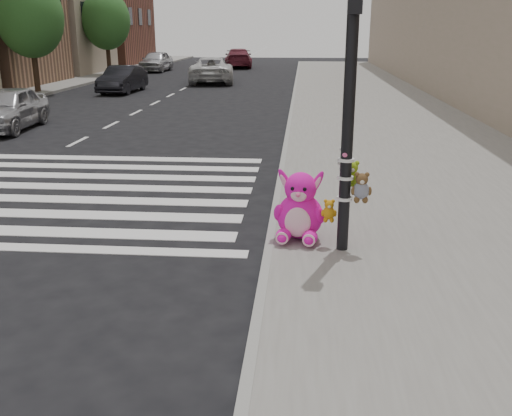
# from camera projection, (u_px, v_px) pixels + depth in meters

# --- Properties ---
(ground) EXTENTS (120.00, 120.00, 0.00)m
(ground) POSITION_uv_depth(u_px,v_px,m) (128.00, 310.00, 6.68)
(ground) COLOR black
(ground) RESTS_ON ground
(sidewalk_near) EXTENTS (7.00, 80.00, 0.14)m
(sidewalk_near) POSITION_uv_depth(u_px,v_px,m) (411.00, 145.00, 15.77)
(sidewalk_near) COLOR slate
(sidewalk_near) RESTS_ON ground
(curb_edge) EXTENTS (0.12, 80.00, 0.15)m
(curb_edge) POSITION_uv_depth(u_px,v_px,m) (286.00, 143.00, 16.04)
(curb_edge) COLOR gray
(curb_edge) RESTS_ON ground
(bld_far_d) EXTENTS (6.00, 8.00, 10.00)m
(bld_far_d) POSITION_uv_depth(u_px,v_px,m) (54.00, 0.00, 39.64)
(bld_far_d) COLOR gray
(bld_far_d) RESTS_ON ground
(bld_far_e) EXTENTS (6.00, 10.00, 9.00)m
(bld_far_e) POSITION_uv_depth(u_px,v_px,m) (106.00, 12.00, 50.24)
(bld_far_e) COLOR brown
(bld_far_e) RESTS_ON ground
(signal_pole) EXTENTS (0.68, 0.50, 4.00)m
(signal_pole) POSITION_uv_depth(u_px,v_px,m) (349.00, 135.00, 7.66)
(signal_pole) COLOR black
(signal_pole) RESTS_ON sidewalk_near
(tree_far_b) EXTENTS (3.20, 3.20, 5.44)m
(tree_far_b) POSITION_uv_depth(u_px,v_px,m) (30.00, 17.00, 27.36)
(tree_far_b) COLOR #382619
(tree_far_b) RESTS_ON sidewalk_far
(tree_far_c) EXTENTS (3.20, 3.20, 5.44)m
(tree_far_c) POSITION_uv_depth(u_px,v_px,m) (106.00, 20.00, 37.81)
(tree_far_c) COLOR #382619
(tree_far_c) RESTS_ON sidewalk_far
(pink_bunny) EXTENTS (0.76, 0.86, 1.08)m
(pink_bunny) POSITION_uv_depth(u_px,v_px,m) (300.00, 211.00, 8.41)
(pink_bunny) COLOR #F114AF
(pink_bunny) RESTS_ON sidewalk_near
(red_teddy) EXTENTS (0.17, 0.15, 0.21)m
(red_teddy) POSITION_uv_depth(u_px,v_px,m) (287.00, 226.00, 8.75)
(red_teddy) COLOR #AA2211
(red_teddy) RESTS_ON sidewalk_near
(car_silver_far) EXTENTS (1.94, 4.15, 1.37)m
(car_silver_far) POSITION_uv_depth(u_px,v_px,m) (7.00, 109.00, 18.28)
(car_silver_far) COLOR #9F9FA4
(car_silver_far) RESTS_ON ground
(car_dark_far) EXTENTS (1.59, 4.11, 1.34)m
(car_dark_far) POSITION_uv_depth(u_px,v_px,m) (123.00, 79.00, 28.99)
(car_dark_far) COLOR black
(car_dark_far) RESTS_ON ground
(car_white_near) EXTENTS (3.16, 5.70, 1.51)m
(car_white_near) POSITION_uv_depth(u_px,v_px,m) (212.00, 70.00, 34.09)
(car_white_near) COLOR silver
(car_white_near) RESTS_ON ground
(car_maroon_near) EXTENTS (2.80, 5.57, 1.55)m
(car_maroon_near) POSITION_uv_depth(u_px,v_px,m) (238.00, 58.00, 47.15)
(car_maroon_near) COLOR maroon
(car_maroon_near) RESTS_ON ground
(car_silver_deep) EXTENTS (1.93, 4.54, 1.53)m
(car_silver_deep) POSITION_uv_depth(u_px,v_px,m) (156.00, 61.00, 43.01)
(car_silver_deep) COLOR #B5B5BA
(car_silver_deep) RESTS_ON ground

